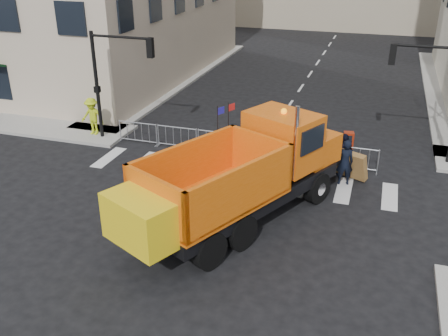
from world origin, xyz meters
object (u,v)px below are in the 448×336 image
(plow_truck, at_px, (239,174))
(cop_c, at_px, (344,154))
(worker, at_px, (92,116))
(cop_b, at_px, (345,157))
(newspaper_box, at_px, (348,144))
(cop_a, at_px, (345,162))

(plow_truck, relative_size, cop_c, 5.94)
(plow_truck, height_order, cop_c, plow_truck)
(cop_c, bearing_deg, worker, -58.38)
(plow_truck, distance_m, worker, 11.15)
(worker, bearing_deg, cop_c, -1.99)
(plow_truck, height_order, cop_b, plow_truck)
(cop_b, bearing_deg, plow_truck, 62.11)
(plow_truck, xyz_separation_m, cop_c, (3.14, 5.19, -0.96))
(newspaper_box, bearing_deg, cop_a, -98.15)
(plow_truck, distance_m, cop_c, 6.14)
(cop_a, relative_size, newspaper_box, 1.78)
(worker, distance_m, newspaper_box, 12.71)
(cop_b, xyz_separation_m, newspaper_box, (-0.06, 1.92, -0.12))
(newspaper_box, bearing_deg, cop_b, -98.46)
(cop_b, bearing_deg, cop_a, 96.66)
(cop_a, distance_m, newspaper_box, 2.87)
(cop_b, relative_size, newspaper_box, 1.49)
(plow_truck, height_order, cop_a, plow_truck)
(cop_b, height_order, worker, worker)
(cop_c, distance_m, newspaper_box, 1.94)
(plow_truck, height_order, newspaper_box, plow_truck)
(cop_b, bearing_deg, newspaper_box, -84.30)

